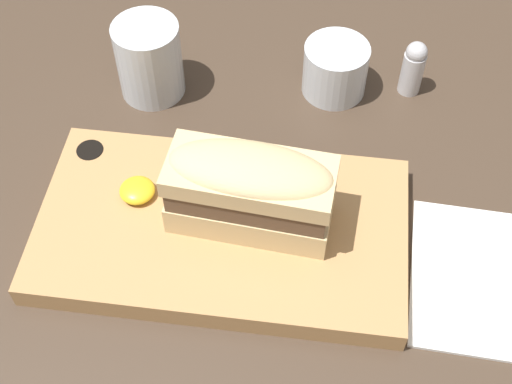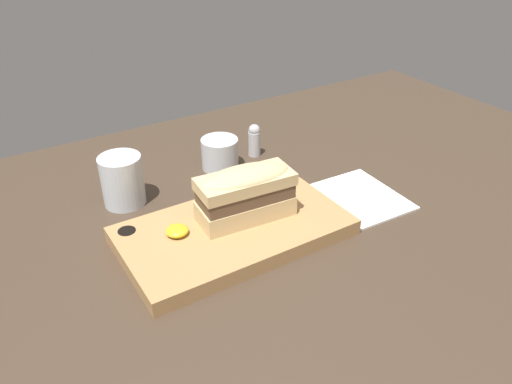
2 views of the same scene
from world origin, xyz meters
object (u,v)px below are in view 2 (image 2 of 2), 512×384
(sandwich, at_px, (245,191))
(water_glass, at_px, (123,183))
(serving_board, at_px, (233,231))
(napkin, at_px, (360,197))
(salt_shaker, at_px, (254,140))
(wine_glass, at_px, (220,154))

(sandwich, height_order, water_glass, sandwich)
(serving_board, height_order, sandwich, sandwich)
(serving_board, height_order, napkin, serving_board)
(sandwich, height_order, salt_shaker, sandwich)
(serving_board, height_order, salt_shaker, salt_shaker)
(sandwich, bearing_deg, water_glass, 126.82)
(wine_glass, xyz_separation_m, salt_shaker, (0.09, 0.01, 0.01))
(napkin, bearing_deg, salt_shaker, 105.89)
(serving_board, height_order, wine_glass, wine_glass)
(salt_shaker, bearing_deg, sandwich, -124.79)
(napkin, height_order, salt_shaker, salt_shaker)
(sandwich, bearing_deg, napkin, -6.41)
(serving_board, distance_m, sandwich, 0.07)
(serving_board, relative_size, sandwich, 2.26)
(salt_shaker, bearing_deg, wine_glass, -173.55)
(water_glass, bearing_deg, sandwich, -53.18)
(sandwich, height_order, wine_glass, sandwich)
(sandwich, relative_size, water_glass, 1.74)
(sandwich, relative_size, salt_shaker, 2.28)
(wine_glass, distance_m, napkin, 0.30)
(sandwich, height_order, napkin, sandwich)
(napkin, bearing_deg, serving_board, 176.03)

